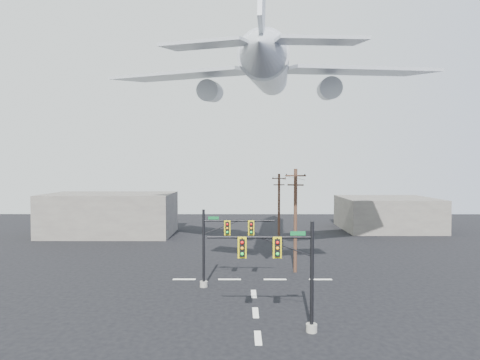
{
  "coord_description": "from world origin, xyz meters",
  "views": [
    {
      "loc": [
        -0.97,
        -22.9,
        9.98
      ],
      "look_at": [
        -1.06,
        5.0,
        9.01
      ],
      "focal_mm": 30.0,
      "sensor_mm": 36.0,
      "label": 1
    }
  ],
  "objects_px": {
    "utility_pole_b": "(279,207)",
    "airliner": "(269,72)",
    "signal_mast_far": "(219,246)",
    "utility_pole_a": "(295,218)",
    "signal_mast_near": "(289,273)"
  },
  "relations": [
    {
      "from": "utility_pole_a",
      "to": "airliner",
      "type": "distance_m",
      "value": 14.34
    },
    {
      "from": "airliner",
      "to": "signal_mast_far",
      "type": "bearing_deg",
      "value": 151.23
    },
    {
      "from": "signal_mast_far",
      "to": "utility_pole_a",
      "type": "relative_size",
      "value": 0.66
    },
    {
      "from": "signal_mast_near",
      "to": "signal_mast_far",
      "type": "relative_size",
      "value": 1.04
    },
    {
      "from": "utility_pole_b",
      "to": "airliner",
      "type": "relative_size",
      "value": 0.27
    },
    {
      "from": "utility_pole_a",
      "to": "utility_pole_b",
      "type": "xyz_separation_m",
      "value": [
        -0.26,
        13.63,
        -0.38
      ]
    },
    {
      "from": "signal_mast_near",
      "to": "signal_mast_far",
      "type": "height_order",
      "value": "signal_mast_near"
    },
    {
      "from": "signal_mast_near",
      "to": "utility_pole_a",
      "type": "relative_size",
      "value": 0.69
    },
    {
      "from": "utility_pole_a",
      "to": "airliner",
      "type": "relative_size",
      "value": 0.29
    },
    {
      "from": "utility_pole_a",
      "to": "utility_pole_b",
      "type": "distance_m",
      "value": 13.64
    },
    {
      "from": "signal_mast_far",
      "to": "utility_pole_b",
      "type": "distance_m",
      "value": 19.52
    },
    {
      "from": "signal_mast_near",
      "to": "airliner",
      "type": "distance_m",
      "value": 21.92
    },
    {
      "from": "utility_pole_a",
      "to": "signal_mast_near",
      "type": "bearing_deg",
      "value": -82.31
    },
    {
      "from": "utility_pole_b",
      "to": "airliner",
      "type": "height_order",
      "value": "airliner"
    },
    {
      "from": "signal_mast_near",
      "to": "utility_pole_a",
      "type": "bearing_deg",
      "value": 80.82
    }
  ]
}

